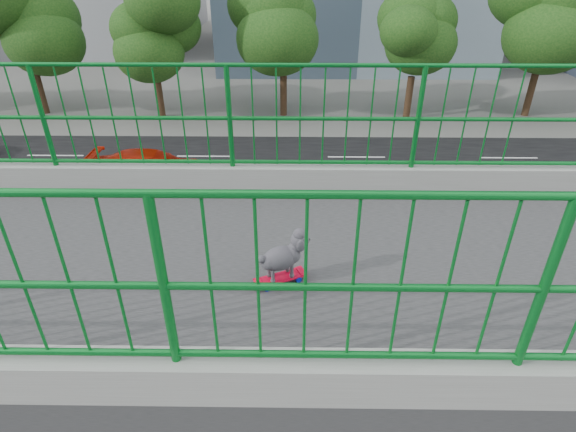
# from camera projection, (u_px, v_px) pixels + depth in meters

# --- Properties ---
(road) EXTENTS (18.00, 90.00, 0.02)m
(road) POSITION_uv_depth(u_px,v_px,m) (181.00, 213.00, 18.84)
(road) COLOR black
(road) RESTS_ON ground
(street_trees) EXTENTS (5.30, 60.40, 7.26)m
(street_trees) POSITION_uv_depth(u_px,v_px,m) (235.00, 40.00, 27.70)
(street_trees) COLOR black
(street_trees) RESTS_ON ground
(skateboard) EXTENTS (0.30, 0.45, 0.06)m
(skateboard) POSITION_uv_depth(u_px,v_px,m) (280.00, 278.00, 3.75)
(skateboard) COLOR red
(skateboard) RESTS_ON footbridge
(poodle) EXTENTS (0.30, 0.42, 0.38)m
(poodle) POSITION_uv_depth(u_px,v_px,m) (283.00, 256.00, 3.65)
(poodle) COLOR #333137
(poodle) RESTS_ON skateboard
(car_1) EXTENTS (1.54, 4.40, 1.45)m
(car_1) POSITION_uv_depth(u_px,v_px,m) (233.00, 251.00, 15.16)
(car_1) COLOR gray
(car_1) RESTS_ON ground
(car_3) EXTENTS (2.24, 5.52, 1.60)m
(car_3) POSITION_uv_depth(u_px,v_px,m) (152.00, 169.00, 20.70)
(car_3) COLOR #B31A07
(car_3) RESTS_ON ground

